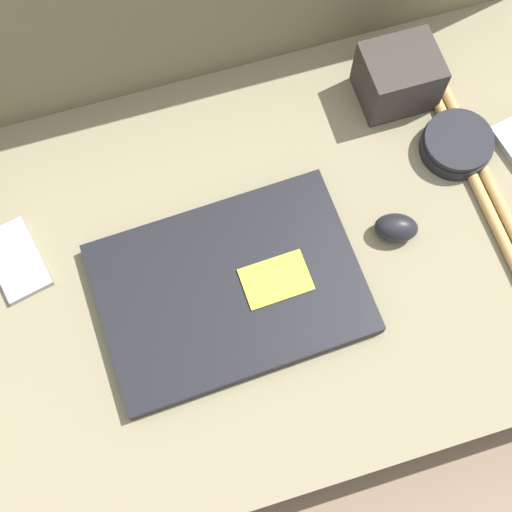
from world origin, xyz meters
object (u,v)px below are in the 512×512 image
(camera_pouch, at_px, (398,77))
(laptop, at_px, (230,289))
(computer_mouse, at_px, (396,228))
(phone_silver, at_px, (16,260))
(speaker_puck, at_px, (457,144))

(camera_pouch, bearing_deg, laptop, -144.66)
(laptop, xyz_separation_m, computer_mouse, (0.24, 0.02, 0.01))
(phone_silver, distance_m, camera_pouch, 0.60)
(speaker_puck, relative_size, phone_silver, 0.84)
(laptop, height_order, phone_silver, laptop)
(speaker_puck, height_order, camera_pouch, camera_pouch)
(laptop, distance_m, speaker_puck, 0.39)
(computer_mouse, distance_m, speaker_puck, 0.16)
(computer_mouse, bearing_deg, laptop, -155.34)
(phone_silver, bearing_deg, camera_pouch, -2.61)
(laptop, bearing_deg, speaker_puck, 14.32)
(computer_mouse, bearing_deg, phone_silver, -171.22)
(computer_mouse, bearing_deg, camera_pouch, 90.80)
(computer_mouse, distance_m, camera_pouch, 0.23)
(phone_silver, bearing_deg, speaker_puck, -13.54)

